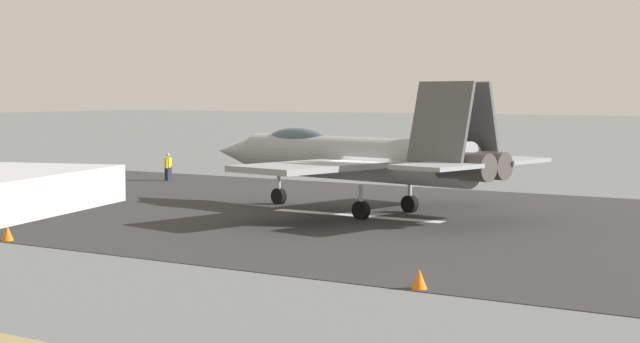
{
  "coord_description": "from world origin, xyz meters",
  "views": [
    {
      "loc": [
        -20.64,
        35.87,
        5.12
      ],
      "look_at": [
        -0.41,
        4.28,
        2.2
      ],
      "focal_mm": 56.14,
      "sensor_mm": 36.0,
      "label": 1
    }
  ],
  "objects": [
    {
      "name": "ground_plane",
      "position": [
        0.0,
        0.0,
        0.0
      ],
      "size": [
        400.0,
        400.0,
        0.0
      ],
      "primitive_type": "plane",
      "color": "slate"
    },
    {
      "name": "runway_strip",
      "position": [
        -0.02,
        0.0,
        0.01
      ],
      "size": [
        240.0,
        26.0,
        0.02
      ],
      "color": "#2F2D30",
      "rests_on": "ground"
    },
    {
      "name": "fighter_jet",
      "position": [
        1.23,
        -1.02,
        2.41
      ],
      "size": [
        16.75,
        13.91,
        5.61
      ],
      "color": "#90959A",
      "rests_on": "ground"
    },
    {
      "name": "crew_person",
      "position": [
        18.55,
        -8.72,
        0.82
      ],
      "size": [
        0.43,
        0.65,
        1.63
      ],
      "color": "#1E2338",
      "rests_on": "ground"
    },
    {
      "name": "marker_cone_near",
      "position": [
        -8.88,
        12.68,
        0.28
      ],
      "size": [
        0.44,
        0.44,
        0.55
      ],
      "primitive_type": "cone",
      "color": "orange",
      "rests_on": "ground"
    },
    {
      "name": "marker_cone_mid",
      "position": [
        7.15,
        12.68,
        0.28
      ],
      "size": [
        0.44,
        0.44,
        0.55
      ],
      "primitive_type": "cone",
      "color": "orange",
      "rests_on": "ground"
    }
  ]
}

